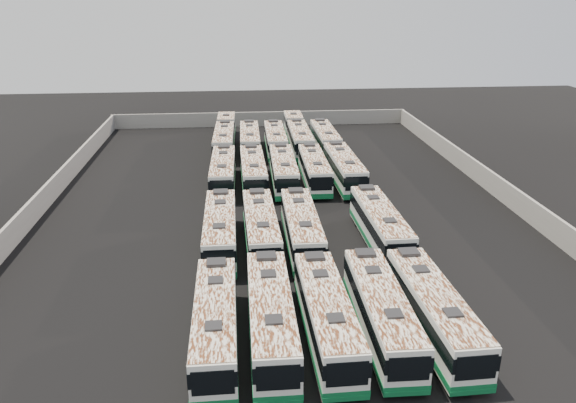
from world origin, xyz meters
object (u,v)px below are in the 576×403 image
object	(u,v)px
bus_midback_center	(284,170)
bus_back_far_right	(325,139)
bus_midback_far_left	(223,172)
bus_back_center	(275,140)
bus_midback_right	(314,169)
bus_back_right	(298,134)
bus_front_left	(271,317)
bus_midfront_far_left	(220,230)
bus_front_center	(327,316)
bus_midfront_far_right	(380,225)
bus_front_far_right	(433,311)
bus_midback_far_right	(344,169)
bus_midfront_center	(302,228)
bus_midfront_left	(261,229)
bus_back_far_left	(225,135)
bus_front_far_left	(216,323)
bus_back_left	(250,140)
bus_front_right	(381,311)
bus_midback_left	(253,171)

from	to	relation	value
bus_midback_center	bus_back_far_right	xyz separation A→B (m)	(6.56, 13.17, -0.02)
bus_midback_far_left	bus_back_center	distance (m)	14.57
bus_midback_right	bus_back_right	bearing A→B (deg)	90.96
bus_front_left	bus_midfront_far_left	distance (m)	13.59
bus_midfront_far_left	bus_back_right	size ratio (longest dim) A/B	0.65
bus_front_center	bus_midback_far_left	distance (m)	29.60
bus_midfront_far_right	bus_midback_far_left	xyz separation A→B (m)	(-13.03, 15.72, -0.03)
bus_front_far_right	bus_midback_far_right	xyz separation A→B (m)	(0.02, 28.76, 0.03)
bus_midback_far_left	bus_back_far_right	bearing A→B (deg)	46.03
bus_midfront_center	bus_midback_center	size ratio (longest dim) A/B	1.00
bus_back_right	bus_back_far_right	size ratio (longest dim) A/B	1.56
bus_midfront_left	bus_back_center	world-z (taller)	bus_midfront_left
bus_front_far_right	bus_front_center	bearing A→B (deg)	177.90
bus_front_center	bus_back_far_left	world-z (taller)	bus_front_center
bus_front_far_left	bus_midfront_far_right	xyz separation A→B (m)	(13.04, 13.26, 0.05)
bus_midfront_far_right	bus_front_far_left	bearing A→B (deg)	-135.19
bus_midfront_center	bus_midfront_far_left	bearing A→B (deg)	178.18
bus_back_left	bus_back_far_right	bearing A→B (deg)	-0.41
bus_front_right	bus_back_left	distance (m)	42.50
bus_front_far_right	bus_back_far_right	xyz separation A→B (m)	(0.03, 41.98, -0.04)
bus_midfront_far_right	bus_back_center	bearing A→B (deg)	102.07
bus_front_left	bus_back_far_left	world-z (taller)	bus_front_left
bus_midfront_far_right	bus_midback_far_left	size ratio (longest dim) A/B	1.02
bus_front_far_left	bus_front_center	distance (m)	6.53
bus_midback_far_left	bus_midback_right	size ratio (longest dim) A/B	1.01
bus_front_left	bus_back_center	bearing A→B (deg)	85.77
bus_midback_right	bus_midfront_left	bearing A→B (deg)	-111.77
bus_midback_far_right	bus_back_right	distance (m)	16.65
bus_midfront_far_right	bus_midback_left	world-z (taller)	bus_midfront_far_right
bus_front_right	bus_back_right	size ratio (longest dim) A/B	0.65
bus_midback_far_right	bus_midfront_center	bearing A→B (deg)	-113.16
bus_midback_right	bus_back_right	distance (m)	16.08
bus_front_left	bus_front_right	xyz separation A→B (m)	(6.61, 0.02, -0.03)
bus_front_far_right	bus_midfront_far_right	bearing A→B (deg)	88.27
bus_front_far_right	bus_midfront_center	distance (m)	14.61
bus_front_left	bus_midback_left	xyz separation A→B (m)	(-0.02, 28.60, -0.04)
bus_midback_far_left	bus_midfront_far_right	bearing A→B (deg)	-49.36
bus_front_right	bus_back_right	xyz separation A→B (m)	(-0.07, 44.89, -0.03)
bus_front_center	bus_front_right	distance (m)	3.31
bus_midfront_far_right	bus_midback_right	size ratio (longest dim) A/B	1.03
bus_midback_left	bus_back_far_left	world-z (taller)	bus_midback_left
bus_front_far_right	bus_back_right	bearing A→B (deg)	92.61
bus_midback_center	bus_midfront_far_left	bearing A→B (deg)	-111.54
bus_midback_center	bus_back_center	size ratio (longest dim) A/B	1.02
bus_midback_center	bus_midback_far_right	world-z (taller)	bus_midback_far_right
bus_front_left	bus_back_far_left	bearing A→B (deg)	94.39
bus_midfront_far_right	bus_midback_far_right	size ratio (longest dim) A/B	0.99
bus_midback_right	bus_front_right	bearing A→B (deg)	-89.05
bus_midback_far_left	bus_back_right	distance (m)	18.87
bus_front_left	bus_midback_left	world-z (taller)	bus_front_left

